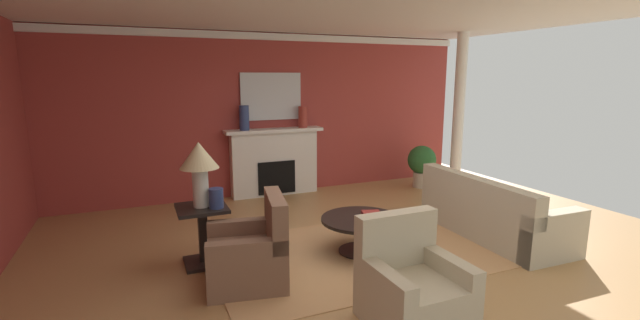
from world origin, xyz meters
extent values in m
plane|color=tan|center=(0.00, 0.00, 0.00)|extent=(9.71, 9.71, 0.00)
cube|color=#9E3833|center=(0.00, 3.33, 1.47)|extent=(8.07, 0.12, 2.94)
cube|color=white|center=(0.00, 0.30, 2.97)|extent=(8.07, 7.14, 0.06)
cube|color=white|center=(0.00, 3.25, 2.86)|extent=(8.07, 0.08, 0.12)
cube|color=tan|center=(0.25, 0.09, 0.01)|extent=(3.64, 2.25, 0.01)
cube|color=white|center=(0.08, 3.12, 0.59)|extent=(1.60, 0.25, 1.18)
cube|color=black|center=(0.08, 3.10, 0.35)|extent=(0.70, 0.26, 0.60)
cube|color=white|center=(0.08, 3.09, 1.21)|extent=(1.80, 0.35, 0.06)
cube|color=silver|center=(0.08, 3.24, 1.81)|extent=(1.13, 0.04, 0.85)
cube|color=#BCB299|center=(2.22, -0.11, 0.23)|extent=(0.95, 2.12, 0.45)
cube|color=#BCB299|center=(1.87, -0.10, 0.65)|extent=(0.25, 2.10, 0.40)
cube|color=#BCB299|center=(2.19, -1.06, 0.31)|extent=(0.90, 0.22, 0.62)
cube|color=#BCB299|center=(2.24, 0.84, 0.31)|extent=(0.90, 0.22, 0.62)
cube|color=brown|center=(-1.26, -0.16, 0.22)|extent=(0.93, 0.93, 0.44)
cube|color=brown|center=(-0.95, -0.22, 0.70)|extent=(0.30, 0.82, 0.51)
cube|color=brown|center=(-1.20, 0.17, 0.30)|extent=(0.81, 0.28, 0.60)
cube|color=brown|center=(-1.32, -0.48, 0.30)|extent=(0.81, 0.28, 0.60)
cube|color=#C1B293|center=(-0.09, -1.52, 0.22)|extent=(0.81, 0.81, 0.44)
cube|color=#C1B293|center=(-0.10, -1.20, 0.70)|extent=(0.80, 0.17, 0.51)
cube|color=#C1B293|center=(-0.42, -1.53, 0.30)|extent=(0.15, 0.80, 0.60)
cube|color=#C1B293|center=(0.24, -1.52, 0.30)|extent=(0.15, 0.80, 0.60)
cylinder|color=black|center=(0.25, 0.09, 0.43)|extent=(1.00, 1.00, 0.04)
cylinder|color=black|center=(0.25, 0.09, 0.21)|extent=(0.12, 0.12, 0.41)
cylinder|color=black|center=(0.25, 0.09, 0.01)|extent=(0.56, 0.56, 0.03)
cube|color=black|center=(-1.60, 0.52, 0.68)|extent=(0.56, 0.56, 0.04)
cube|color=black|center=(-1.60, 0.52, 0.33)|extent=(0.10, 0.10, 0.66)
cube|color=black|center=(-1.60, 0.52, 0.02)|extent=(0.45, 0.45, 0.04)
cylinder|color=beige|center=(-1.60, 0.52, 0.92)|extent=(0.18, 0.18, 0.45)
cone|color=#C6B284|center=(-1.60, 0.52, 1.30)|extent=(0.44, 0.44, 0.30)
cylinder|color=navy|center=(-1.45, 0.40, 0.81)|extent=(0.16, 0.16, 0.23)
cylinder|color=#9E3328|center=(0.63, 3.07, 1.43)|extent=(0.17, 0.17, 0.39)
cylinder|color=navy|center=(-0.47, 3.07, 1.46)|extent=(0.17, 0.17, 0.44)
cube|color=maroon|center=(0.42, 0.15, 0.47)|extent=(0.26, 0.20, 0.04)
cylinder|color=#BCB29E|center=(2.92, 2.50, 0.15)|extent=(0.32, 0.32, 0.30)
sphere|color=#28602D|center=(2.92, 2.50, 0.55)|extent=(0.56, 0.56, 0.56)
cylinder|color=white|center=(3.23, 1.88, 1.47)|extent=(0.20, 0.20, 2.94)
camera|label=1|loc=(-2.23, -4.39, 2.16)|focal=24.20mm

